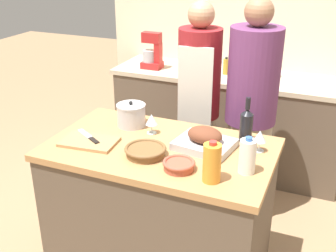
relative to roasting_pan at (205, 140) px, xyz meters
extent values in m
cube|color=brown|center=(-0.24, -0.08, -0.52)|extent=(1.26, 0.75, 0.85)
cube|color=#B27F4C|center=(-0.24, -0.08, -0.07)|extent=(1.30, 0.78, 0.04)
cube|color=brown|center=(-0.24, 1.46, -0.51)|extent=(2.03, 0.58, 0.85)
cube|color=beige|center=(-0.24, 1.46, -0.07)|extent=(2.10, 0.60, 0.04)
cube|color=beige|center=(-0.24, 1.81, 0.33)|extent=(2.60, 0.10, 2.55)
cube|color=#BCBCC1|center=(0.00, 0.00, -0.03)|extent=(0.35, 0.30, 0.04)
ellipsoid|color=brown|center=(0.00, 0.00, 0.03)|extent=(0.22, 0.18, 0.09)
cylinder|color=brown|center=(-0.27, -0.21, -0.03)|extent=(0.21, 0.21, 0.04)
torus|color=brown|center=(-0.27, -0.21, -0.01)|extent=(0.23, 0.23, 0.02)
cube|color=#AD7F51|center=(-0.64, -0.20, -0.04)|extent=(0.34, 0.23, 0.02)
cylinder|color=#B7B7BC|center=(-0.53, 0.12, 0.02)|extent=(0.18, 0.18, 0.13)
cylinder|color=#B7B7BC|center=(-0.53, 0.12, 0.09)|extent=(0.18, 0.18, 0.01)
sphere|color=black|center=(-0.53, 0.12, 0.11)|extent=(0.02, 0.02, 0.02)
cylinder|color=#A84C38|center=(-0.05, -0.28, -0.03)|extent=(0.16, 0.16, 0.04)
torus|color=#A84C38|center=(-0.05, -0.28, -0.01)|extent=(0.17, 0.17, 0.02)
cylinder|color=orange|center=(0.14, -0.32, 0.05)|extent=(0.09, 0.09, 0.20)
cylinder|color=red|center=(0.14, -0.32, 0.16)|extent=(0.04, 0.04, 0.02)
cylinder|color=white|center=(0.28, -0.18, 0.04)|extent=(0.09, 0.09, 0.18)
cylinder|color=#3360B2|center=(0.28, -0.18, 0.14)|extent=(0.04, 0.04, 0.02)
cylinder|color=black|center=(0.19, 0.18, 0.04)|extent=(0.08, 0.08, 0.17)
cone|color=black|center=(0.19, 0.18, 0.14)|extent=(0.08, 0.08, 0.03)
cylinder|color=black|center=(0.19, 0.18, 0.19)|extent=(0.03, 0.03, 0.07)
cylinder|color=silver|center=(0.29, 0.08, -0.05)|extent=(0.06, 0.06, 0.00)
cylinder|color=silver|center=(0.29, 0.08, -0.02)|extent=(0.01, 0.01, 0.06)
cone|color=silver|center=(0.29, 0.08, 0.04)|extent=(0.07, 0.07, 0.07)
cylinder|color=silver|center=(-0.36, 0.07, -0.05)|extent=(0.06, 0.06, 0.00)
cylinder|color=silver|center=(-0.36, 0.07, -0.02)|extent=(0.01, 0.01, 0.05)
cone|color=silver|center=(-0.36, 0.07, 0.04)|extent=(0.07, 0.07, 0.07)
cube|color=#B7B7BC|center=(-0.71, -0.14, -0.03)|extent=(0.14, 0.10, 0.01)
cube|color=black|center=(-0.61, -0.20, -0.03)|extent=(0.09, 0.07, 0.01)
cube|color=#B22323|center=(-0.96, 1.36, -0.02)|extent=(0.18, 0.14, 0.06)
cylinder|color=#B7B7BC|center=(-0.98, 1.36, 0.07)|extent=(0.13, 0.13, 0.11)
cube|color=#B22323|center=(-0.89, 1.36, 0.10)|extent=(0.05, 0.08, 0.18)
cube|color=#B22323|center=(-0.96, 1.36, 0.24)|extent=(0.17, 0.08, 0.09)
cylinder|color=#332D28|center=(0.13, 1.50, 0.05)|extent=(0.06, 0.06, 0.19)
cylinder|color=black|center=(0.13, 1.50, 0.15)|extent=(0.03, 0.03, 0.02)
cylinder|color=#B28E2D|center=(-0.28, 1.44, 0.02)|extent=(0.05, 0.05, 0.14)
cylinder|color=black|center=(-0.28, 1.44, 0.10)|extent=(0.02, 0.02, 0.02)
cube|color=beige|center=(-0.28, 0.73, -0.55)|extent=(0.27, 0.20, 0.78)
cylinder|color=maroon|center=(-0.28, 0.73, 0.16)|extent=(0.31, 0.31, 0.65)
sphere|color=tan|center=(-0.28, 0.73, 0.57)|extent=(0.19, 0.19, 0.19)
cube|color=silver|center=(-0.26, 0.58, -0.03)|extent=(0.24, 0.05, 0.82)
cube|color=beige|center=(0.11, 0.71, -0.54)|extent=(0.34, 0.29, 0.80)
cylinder|color=#663360|center=(0.11, 0.71, 0.19)|extent=(0.36, 0.36, 0.66)
sphere|color=#996B4C|center=(0.11, 0.71, 0.62)|extent=(0.19, 0.19, 0.19)
camera|label=1|loc=(0.64, -2.06, 1.04)|focal=45.00mm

